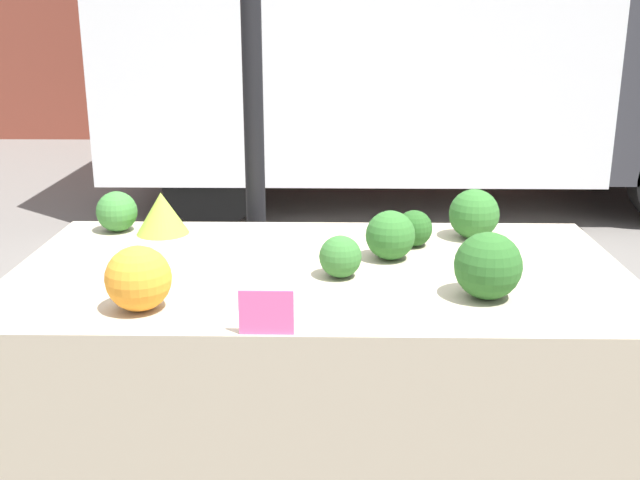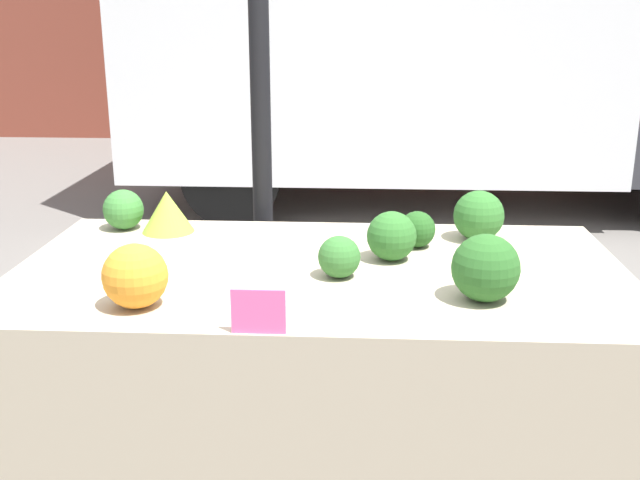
{
  "view_description": "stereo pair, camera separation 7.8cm",
  "coord_description": "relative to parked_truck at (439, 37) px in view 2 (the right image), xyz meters",
  "views": [
    {
      "loc": [
        0.04,
        -1.98,
        1.52
      ],
      "look_at": [
        0.0,
        0.0,
        0.92
      ],
      "focal_mm": 42.0,
      "sensor_mm": 36.0,
      "label": 1
    },
    {
      "loc": [
        0.11,
        -1.97,
        1.52
      ],
      "look_at": [
        0.0,
        0.0,
        0.92
      ],
      "focal_mm": 42.0,
      "sensor_mm": 36.0,
      "label": 2
    }
  ],
  "objects": [
    {
      "name": "broccoli_head_2",
      "position": [
        -0.5,
        -4.12,
        -0.43
      ],
      "size": [
        0.14,
        0.14,
        0.14
      ],
      "color": "#2D6628",
      "rests_on": "market_table"
    },
    {
      "name": "tent_pole",
      "position": [
        -0.94,
        -3.58,
        -0.21
      ],
      "size": [
        0.07,
        0.07,
        2.26
      ],
      "color": "black",
      "rests_on": "ground_plane"
    },
    {
      "name": "orange_cauliflower",
      "position": [
        -1.13,
        -4.52,
        -0.42
      ],
      "size": [
        0.16,
        0.16,
        0.16
      ],
      "color": "orange",
      "rests_on": "market_table"
    },
    {
      "name": "price_sign",
      "position": [
        -0.81,
        -4.66,
        -0.45
      ],
      "size": [
        0.12,
        0.01,
        0.1
      ],
      "color": "#F45B9E",
      "rests_on": "market_table"
    },
    {
      "name": "market_table",
      "position": [
        -0.7,
        -4.27,
        -0.6
      ],
      "size": [
        1.71,
        0.94,
        0.84
      ],
      "color": "tan",
      "rests_on": "ground_plane"
    },
    {
      "name": "broccoli_head_4",
      "position": [
        -0.22,
        -3.91,
        -0.42
      ],
      "size": [
        0.16,
        0.16,
        0.16
      ],
      "color": "#2D6628",
      "rests_on": "market_table"
    },
    {
      "name": "romanesco_head",
      "position": [
        -1.21,
        -3.87,
        -0.43
      ],
      "size": [
        0.17,
        0.17,
        0.13
      ],
      "color": "#93B238",
      "rests_on": "market_table"
    },
    {
      "name": "broccoli_head_3",
      "position": [
        -0.65,
        -4.28,
        -0.44
      ],
      "size": [
        0.11,
        0.11,
        0.11
      ],
      "color": "#336B2D",
      "rests_on": "market_table"
    },
    {
      "name": "parked_truck",
      "position": [
        0.0,
        0.0,
        0.0
      ],
      "size": [
        5.13,
        1.98,
        2.52
      ],
      "color": "white",
      "rests_on": "ground_plane"
    },
    {
      "name": "broccoli_head_5",
      "position": [
        -1.37,
        -3.85,
        -0.43
      ],
      "size": [
        0.13,
        0.13,
        0.13
      ],
      "color": "#387533",
      "rests_on": "market_table"
    },
    {
      "name": "broccoli_head_0",
      "position": [
        -0.28,
        -4.42,
        -0.42
      ],
      "size": [
        0.17,
        0.17,
        0.17
      ],
      "color": "#285B23",
      "rests_on": "market_table"
    },
    {
      "name": "broccoli_head_1",
      "position": [
        -0.42,
        -3.99,
        -0.44
      ],
      "size": [
        0.11,
        0.11,
        0.11
      ],
      "color": "#23511E",
      "rests_on": "market_table"
    }
  ]
}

